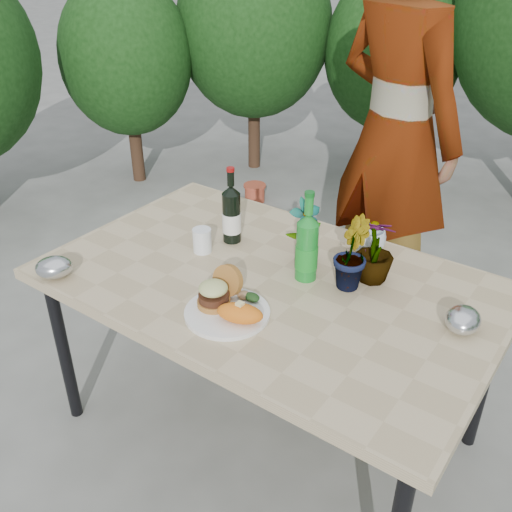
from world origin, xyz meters
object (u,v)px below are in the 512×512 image
Objects in this scene: patio_table at (269,291)px; person at (395,134)px; dinner_plate at (227,313)px; wine_bottle at (232,215)px.

person is at bearing 91.05° from patio_table.
dinner_plate is at bearing -86.78° from patio_table.
wine_bottle is (-0.29, 0.41, 0.11)m from dinner_plate.
wine_bottle is 0.16× the size of person.
patio_table is 1.12m from person.
person is at bearing 78.04° from wine_bottle.
patio_table is at bearing -23.79° from wine_bottle.
dinner_plate is 0.90× the size of wine_bottle.
patio_table is at bearing 93.22° from dinner_plate.
dinner_plate is at bearing -50.44° from wine_bottle.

